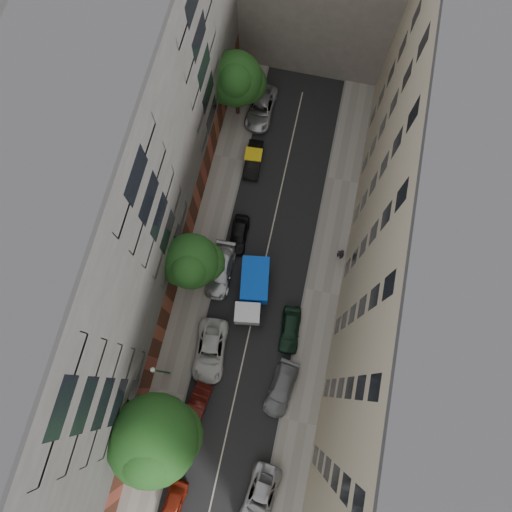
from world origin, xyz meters
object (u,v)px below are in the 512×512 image
(car_left_0, at_px, (173,506))
(car_right_0, at_px, (260,497))
(car_right_2, at_px, (290,330))
(pedestrian, at_px, (341,254))
(car_left_2, at_px, (210,351))
(car_left_5, at_px, (254,160))
(car_left_6, at_px, (261,108))
(tarp_truck, at_px, (253,290))
(car_left_3, at_px, (220,271))
(car_left_4, at_px, (239,235))
(tree_mid, at_px, (192,263))
(lamp_post, at_px, (160,371))
(tree_far, at_px, (237,81))
(car_right_1, at_px, (281,389))
(tree_near, at_px, (155,441))
(car_left_1, at_px, (197,407))

(car_left_0, distance_m, car_right_0, 6.71)
(car_right_0, height_order, car_right_2, car_right_2)
(car_right_0, xyz_separation_m, pedestrian, (2.80, 20.45, 0.39))
(car_left_2, xyz_separation_m, car_left_5, (-0.31, 18.09, -0.09))
(car_left_0, height_order, car_left_6, car_left_6)
(car_left_5, bearing_deg, car_left_6, 91.00)
(tarp_truck, xyz_separation_m, car_left_3, (-3.19, 1.23, -0.69))
(car_left_0, height_order, car_left_4, car_left_4)
(car_left_2, distance_m, tree_mid, 7.81)
(car_left_3, distance_m, car_left_5, 11.21)
(car_left_5, bearing_deg, pedestrian, -42.40)
(tree_mid, height_order, lamp_post, tree_mid)
(tarp_truck, height_order, car_right_0, tarp_truck)
(car_left_6, distance_m, tree_far, 4.91)
(car_left_0, relative_size, pedestrian, 1.99)
(car_right_0, distance_m, tree_mid, 18.75)
(tarp_truck, distance_m, car_left_0, 17.74)
(car_left_4, xyz_separation_m, tree_far, (-2.92, 12.50, 4.46))
(tree_mid, xyz_separation_m, lamp_post, (-0.39, -8.45, -0.78))
(car_left_5, relative_size, car_left_6, 0.76)
(tarp_truck, distance_m, car_right_1, 8.42)
(car_left_6, bearing_deg, tarp_truck, -78.95)
(car_right_1, xyz_separation_m, tree_near, (-8.10, -5.35, 5.03))
(car_left_1, distance_m, car_left_4, 15.07)
(car_left_3, height_order, car_right_2, car_left_3)
(tarp_truck, distance_m, pedestrian, 8.39)
(car_left_3, xyz_separation_m, tree_near, (-0.90, -13.95, 4.96))
(car_left_0, xyz_separation_m, car_left_4, (0.00, 22.40, 0.02))
(tree_far, bearing_deg, tree_mid, -88.73)
(car_left_0, height_order, car_right_2, car_right_2)
(tarp_truck, relative_size, car_left_3, 1.15)
(tree_far, bearing_deg, car_left_3, -82.50)
(tree_near, distance_m, tree_far, 30.08)
(car_left_1, distance_m, car_right_2, 9.90)
(tarp_truck, xyz_separation_m, car_left_2, (-2.39, -5.66, -0.68))
(tree_near, bearing_deg, car_left_4, 84.45)
(car_left_3, xyz_separation_m, car_right_2, (6.97, -3.73, -0.05))
(car_left_0, distance_m, tree_mid, 18.61)
(car_left_6, xyz_separation_m, tree_near, (-0.90, -30.75, 4.97))
(tree_mid, bearing_deg, car_left_5, 79.58)
(tarp_truck, bearing_deg, car_left_1, -111.94)
(car_left_2, height_order, car_right_0, car_left_2)
(tarp_truck, bearing_deg, car_left_4, 107.45)
(car_left_1, relative_size, car_left_2, 0.73)
(car_left_0, relative_size, car_left_1, 0.94)
(car_left_1, relative_size, tree_far, 0.52)
(car_right_0, bearing_deg, car_left_5, 109.41)
(tarp_truck, distance_m, car_left_3, 3.49)
(car_left_0, height_order, car_left_1, car_left_1)
(car_left_6, xyz_separation_m, lamp_post, (-2.13, -26.16, 3.55))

